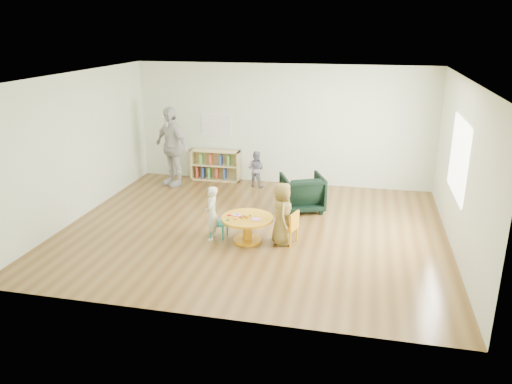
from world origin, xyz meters
The scene contains 11 objects.
room centered at (0.01, 0.00, 1.89)m, with size 7.10×7.00×2.80m.
activity_table centered at (0.01, -0.55, 0.32)m, with size 0.91×0.91×0.50m.
kid_chair_left centered at (-0.57, -0.47, 0.29)m, with size 0.31×0.31×0.55m.
kid_chair_right centered at (0.75, -0.48, 0.32)m, with size 0.40×0.40×0.59m.
bookshelf centered at (-1.61, 2.86, 0.37)m, with size 1.20×0.30×0.75m.
alphabet_poster centered at (-1.60, 2.98, 1.35)m, with size 0.74×0.01×0.54m.
armchair centered at (0.74, 1.22, 0.38)m, with size 0.80×0.83×0.75m, color black.
child_left centered at (-0.62, -0.58, 0.49)m, with size 0.36×0.23×0.98m, color white.
child_right centered at (0.62, -0.51, 0.55)m, with size 0.54×0.35×1.11m, color gold.
toddler centered at (-0.52, 2.55, 0.43)m, with size 0.42×0.32×0.86m, color #19173B.
adult_caretaker centered at (-2.47, 2.25, 0.93)m, with size 1.09×0.45×1.86m, color silver.
Camera 1 is at (1.92, -8.40, 3.65)m, focal length 35.00 mm.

